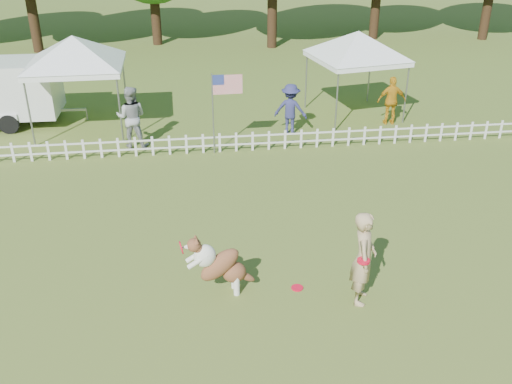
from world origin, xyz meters
TOP-DOWN VIEW (x-y plane):
  - ground at (0.00, 0.00)m, footprint 120.00×120.00m
  - picket_fence at (0.00, 7.00)m, footprint 22.00×0.08m
  - handler at (1.36, -0.58)m, footprint 0.64×0.79m
  - dog at (-1.22, -0.05)m, footprint 1.30×0.55m
  - frisbee_on_turf at (0.25, -0.09)m, footprint 0.30×0.30m
  - canopy_tent_left at (-5.09, 9.57)m, footprint 2.97×2.97m
  - canopy_tent_right at (4.19, 9.83)m, footprint 3.26×3.26m
  - flag_pole at (-0.92, 6.95)m, footprint 0.94×0.13m
  - spectator_a at (-3.36, 7.81)m, footprint 1.02×0.85m
  - spectator_b at (1.64, 8.29)m, footprint 1.22×0.96m
  - spectator_c at (5.19, 8.78)m, footprint 0.99×0.48m

SIDE VIEW (x-z plane):
  - ground at x=0.00m, z-range 0.00..0.00m
  - frisbee_on_turf at x=0.25m, z-range 0.00..0.02m
  - picket_fence at x=0.00m, z-range 0.00..0.60m
  - dog at x=-1.22m, z-range 0.00..1.30m
  - spectator_c at x=5.19m, z-range 0.00..1.64m
  - spectator_b at x=1.64m, z-range 0.00..1.65m
  - handler at x=1.36m, z-range 0.00..1.86m
  - spectator_a at x=-3.36m, z-range 0.00..1.90m
  - flag_pole at x=-0.92m, z-range 0.00..2.44m
  - canopy_tent_right at x=4.19m, z-range 0.00..2.88m
  - canopy_tent_left at x=-5.09m, z-range 0.00..3.02m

